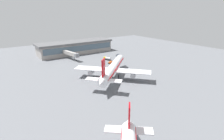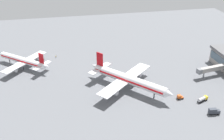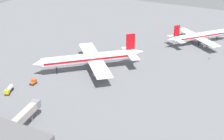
% 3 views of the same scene
% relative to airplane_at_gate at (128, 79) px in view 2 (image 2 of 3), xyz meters
% --- Properties ---
extents(ground, '(288.00, 288.00, 0.00)m').
position_rel_airplane_at_gate_xyz_m(ground, '(2.85, 3.70, -6.16)').
color(ground, slate).
extents(airplane_at_gate, '(45.00, 42.42, 16.95)m').
position_rel_airplane_at_gate_xyz_m(airplane_at_gate, '(0.00, 0.00, 0.00)').
color(airplane_at_gate, white).
rests_on(airplane_at_gate, ground).
extents(airplane_taxiing, '(32.82, 36.71, 13.52)m').
position_rel_airplane_at_gate_xyz_m(airplane_taxiing, '(39.00, 60.95, -1.25)').
color(airplane_taxiing, white).
rests_on(airplane_taxiing, ground).
extents(fuel_truck, '(4.14, 6.55, 2.50)m').
position_rel_airplane_at_gate_xyz_m(fuel_truck, '(-20.11, -36.04, -4.78)').
color(fuel_truck, black).
rests_on(fuel_truck, ground).
extents(baggage_tug, '(2.29, 3.26, 2.30)m').
position_rel_airplane_at_gate_xyz_m(baggage_tug, '(-15.65, -25.03, -5.01)').
color(baggage_tug, black).
rests_on(baggage_tug, ground).
extents(catering_truck, '(2.67, 5.77, 3.30)m').
position_rel_airplane_at_gate_xyz_m(catering_truck, '(-31.44, -35.93, -4.47)').
color(catering_truck, black).
rests_on(catering_truck, ground).
extents(ground_crew_worker, '(0.45, 0.57, 1.67)m').
position_rel_airplane_at_gate_xyz_m(ground_crew_worker, '(49.72, 40.20, -5.31)').
color(ground_crew_worker, '#1E2338').
rests_on(ground_crew_worker, ground).
extents(jet_bridge, '(6.10, 21.35, 6.74)m').
position_rel_airplane_at_gate_xyz_m(jet_bridge, '(3.74, -53.94, -1.02)').
color(jet_bridge, '#9E9993').
rests_on(jet_bridge, ground).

